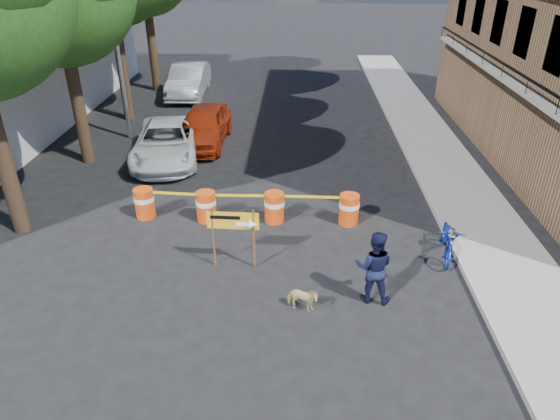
# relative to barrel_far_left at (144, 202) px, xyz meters

# --- Properties ---
(ground) EXTENTS (120.00, 120.00, 0.00)m
(ground) POSITION_rel_barrel_far_left_xyz_m (3.53, -2.89, -0.47)
(ground) COLOR black
(ground) RESTS_ON ground
(sidewalk_east) EXTENTS (2.40, 40.00, 0.15)m
(sidewalk_east) POSITION_rel_barrel_far_left_xyz_m (9.73, 3.11, -0.40)
(sidewalk_east) COLOR gray
(sidewalk_east) RESTS_ON ground
(streetlamp) EXTENTS (1.25, 0.18, 8.00)m
(streetlamp) POSITION_rel_barrel_far_left_xyz_m (-2.41, 6.61, 3.90)
(streetlamp) COLOR gray
(streetlamp) RESTS_ON ground
(barrel_far_left) EXTENTS (0.58, 0.58, 0.90)m
(barrel_far_left) POSITION_rel_barrel_far_left_xyz_m (0.00, 0.00, 0.00)
(barrel_far_left) COLOR red
(barrel_far_left) RESTS_ON ground
(barrel_mid_left) EXTENTS (0.58, 0.58, 0.90)m
(barrel_mid_left) POSITION_rel_barrel_far_left_xyz_m (1.84, -0.14, 0.00)
(barrel_mid_left) COLOR red
(barrel_mid_left) RESTS_ON ground
(barrel_mid_right) EXTENTS (0.58, 0.58, 0.90)m
(barrel_mid_right) POSITION_rel_barrel_far_left_xyz_m (3.81, -0.13, 0.00)
(barrel_mid_right) COLOR red
(barrel_mid_right) RESTS_ON ground
(barrel_far_right) EXTENTS (0.58, 0.58, 0.90)m
(barrel_far_right) POSITION_rel_barrel_far_left_xyz_m (5.94, -0.17, 0.00)
(barrel_far_right) COLOR red
(barrel_far_right) RESTS_ON ground
(detour_sign) EXTENTS (1.27, 0.24, 1.63)m
(detour_sign) POSITION_rel_barrel_far_left_xyz_m (3.07, -2.45, 0.71)
(detour_sign) COLOR #592D19
(detour_sign) RESTS_ON ground
(pedestrian) EXTENTS (0.96, 0.81, 1.76)m
(pedestrian) POSITION_rel_barrel_far_left_xyz_m (6.17, -3.63, 0.41)
(pedestrian) COLOR #111433
(pedestrian) RESTS_ON ground
(bicycle) EXTENTS (0.81, 1.07, 1.84)m
(bicycle) POSITION_rel_barrel_far_left_xyz_m (8.33, -1.75, 0.45)
(bicycle) COLOR #142BA6
(bicycle) RESTS_ON ground
(dog) EXTENTS (0.78, 0.50, 0.61)m
(dog) POSITION_rel_barrel_far_left_xyz_m (4.60, -4.08, -0.17)
(dog) COLOR #CEBD76
(dog) RESTS_ON ground
(suv_white) EXTENTS (2.88, 5.15, 1.36)m
(suv_white) POSITION_rel_barrel_far_left_xyz_m (-0.38, 4.40, 0.21)
(suv_white) COLOR white
(suv_white) RESTS_ON ground
(sedan_red) EXTENTS (1.89, 4.42, 1.49)m
(sedan_red) POSITION_rel_barrel_far_left_xyz_m (0.73, 6.06, 0.27)
(sedan_red) COLOR #AA2C0E
(sedan_red) RESTS_ON ground
(sedan_silver) EXTENTS (1.85, 4.92, 1.60)m
(sedan_silver) POSITION_rel_barrel_far_left_xyz_m (-1.27, 13.12, 0.33)
(sedan_silver) COLOR silver
(sedan_silver) RESTS_ON ground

